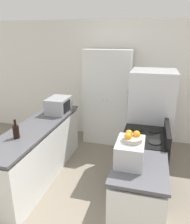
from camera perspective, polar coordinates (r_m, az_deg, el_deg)
name	(u,v)px	position (r m, az deg, el deg)	size (l,w,h in m)	color
wall_back	(112,81)	(4.95, 4.39, 8.00)	(7.00, 0.06, 2.60)	white
counter_left	(39,152)	(3.79, -14.53, -10.02)	(0.60, 2.29, 0.91)	silver
counter_right	(137,202)	(2.76, 10.98, -22.01)	(0.60, 0.79, 0.91)	silver
pantry_cabinet	(108,97)	(4.73, 3.39, 3.83)	(0.98, 0.54, 2.01)	silver
stove	(143,163)	(3.41, 12.50, -12.87)	(0.66, 0.80, 1.07)	black
refrigerator	(150,120)	(3.97, 14.22, -1.92)	(0.76, 0.74, 1.72)	#B7B7BC
microwave	(59,105)	(4.06, -9.47, 1.76)	(0.36, 0.49, 0.28)	#939399
wine_bottle	(16,131)	(3.19, -19.93, -4.77)	(0.09, 0.09, 0.27)	black
toaster_oven	(130,152)	(2.47, 9.08, -10.25)	(0.31, 0.42, 0.25)	#B2B2B7
fruit_bowl	(132,137)	(2.40, 9.59, -6.57)	(0.22, 0.22, 0.11)	#B2A893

